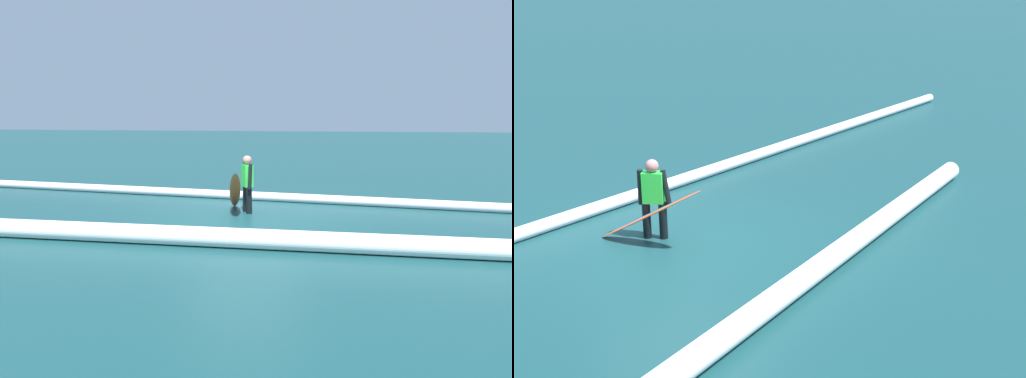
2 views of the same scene
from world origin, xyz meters
The scene contains 5 objects.
ground_plane centered at (0.00, 0.00, 0.00)m, with size 144.54×144.54×0.00m, color #164144.
surfer centered at (0.05, -0.51, 0.77)m, with size 0.35×0.52×1.38m.
surfboard centered at (0.31, -0.35, 0.54)m, with size 0.76×1.91×1.10m.
wave_crest_foreground centered at (-0.32, -2.15, 0.12)m, with size 0.24×0.24×25.32m, color white.
wave_crest_midground centered at (1.24, 2.59, 0.18)m, with size 0.35×0.35×14.36m, color white.
Camera 1 is at (-2.48, 10.06, 2.24)m, focal length 32.20 mm.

